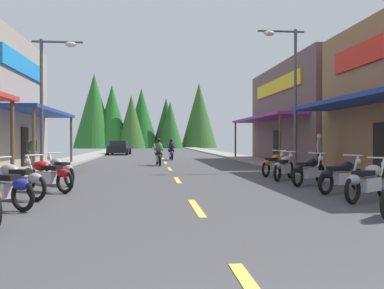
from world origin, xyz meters
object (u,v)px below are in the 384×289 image
(motorcycle_parked_right_4, at_px, (284,167))
(pedestrian_browsing, at_px, (32,150))
(motorcycle_parked_left_3, at_px, (47,174))
(rider_cruising_lead, at_px, (159,154))
(motorcycle_parked_right_3, at_px, (309,170))
(motorcycle_parked_right_2, at_px, (342,175))
(pedestrian_waiting, at_px, (320,150))
(motorcycle_parked_left_4, at_px, (59,170))
(streetlamp_right, at_px, (289,80))
(streetlamp_left, at_px, (50,85))
(rider_cruising_trailing, at_px, (171,151))
(motorcycle_parked_left_2, at_px, (16,179))
(motorcycle_parked_right_1, at_px, (368,181))
(parked_car_curbside, at_px, (119,148))
(motorcycle_parked_right_5, at_px, (274,164))

(motorcycle_parked_right_4, relative_size, pedestrian_browsing, 1.08)
(motorcycle_parked_left_3, relative_size, rider_cruising_lead, 0.83)
(motorcycle_parked_right_3, height_order, pedestrian_browsing, pedestrian_browsing)
(motorcycle_parked_right_2, height_order, pedestrian_waiting, pedestrian_waiting)
(pedestrian_browsing, bearing_deg, pedestrian_waiting, -108.92)
(pedestrian_waiting, bearing_deg, motorcycle_parked_right_2, 106.89)
(motorcycle_parked_left_4, relative_size, pedestrian_browsing, 1.08)
(streetlamp_right, distance_m, rider_cruising_lead, 8.76)
(rider_cruising_lead, bearing_deg, motorcycle_parked_right_2, -164.91)
(streetlamp_left, distance_m, motorcycle_parked_right_3, 11.43)
(streetlamp_left, bearing_deg, motorcycle_parked_right_4, -22.45)
(motorcycle_parked_left_3, relative_size, rider_cruising_trailing, 0.83)
(streetlamp_right, xyz_separation_m, motorcycle_parked_right_2, (-1.02, -7.68, -3.72))
(motorcycle_parked_left_4, bearing_deg, motorcycle_parked_right_2, -145.13)
(rider_cruising_trailing, bearing_deg, motorcycle_parked_left_2, 164.36)
(motorcycle_parked_left_2, xyz_separation_m, motorcycle_parked_left_3, (0.39, 1.51, 0.00))
(streetlamp_left, bearing_deg, rider_cruising_trailing, 64.72)
(motorcycle_parked_left_4, bearing_deg, motorcycle_parked_right_3, -131.78)
(motorcycle_parked_right_3, distance_m, pedestrian_browsing, 14.26)
(motorcycle_parked_right_2, height_order, motorcycle_parked_left_4, same)
(rider_cruising_lead, bearing_deg, motorcycle_parked_right_1, -167.32)
(streetlamp_left, bearing_deg, pedestrian_waiting, -2.78)
(rider_cruising_lead, distance_m, pedestrian_waiting, 9.33)
(parked_car_curbside, bearing_deg, motorcycle_parked_left_3, -176.62)
(streetlamp_left, distance_m, motorcycle_parked_right_4, 10.43)
(motorcycle_parked_right_3, distance_m, motorcycle_parked_right_5, 3.58)
(motorcycle_parked_left_4, distance_m, pedestrian_browsing, 8.63)
(motorcycle_parked_right_4, relative_size, motorcycle_parked_right_5, 1.07)
(motorcycle_parked_right_5, xyz_separation_m, pedestrian_browsing, (-10.94, 5.43, 0.48))
(motorcycle_parked_right_3, xyz_separation_m, motorcycle_parked_left_3, (-8.00, -1.02, 0.00))
(motorcycle_parked_left_4, bearing_deg, motorcycle_parked_right_4, -118.73)
(parked_car_curbside, bearing_deg, motorcycle_parked_right_5, -159.87)
(motorcycle_parked_left_2, bearing_deg, streetlamp_right, -105.35)
(motorcycle_parked_right_1, bearing_deg, motorcycle_parked_right_2, 51.53)
(motorcycle_parked_left_2, relative_size, parked_car_curbside, 0.42)
(motorcycle_parked_left_4, bearing_deg, motorcycle_parked_left_3, 146.21)
(motorcycle_parked_right_4, xyz_separation_m, parked_car_curbside, (-7.89, 28.01, 0.20))
(motorcycle_parked_left_4, bearing_deg, pedestrian_browsing, -14.80)
(pedestrian_browsing, bearing_deg, rider_cruising_trailing, -42.34)
(motorcycle_parked_right_2, xyz_separation_m, motorcycle_parked_left_4, (-8.20, 2.97, 0.00))
(motorcycle_parked_right_1, relative_size, rider_cruising_trailing, 0.85)
(motorcycle_parked_left_2, bearing_deg, pedestrian_waiting, -110.83)
(motorcycle_parked_left_3, bearing_deg, motorcycle_parked_left_2, 112.06)
(motorcycle_parked_right_4, bearing_deg, motorcycle_parked_right_1, -141.25)
(motorcycle_parked_right_5, distance_m, motorcycle_parked_left_4, 8.37)
(motorcycle_parked_right_3, bearing_deg, pedestrian_waiting, 23.18)
(motorcycle_parked_right_3, height_order, motorcycle_parked_right_4, same)
(motorcycle_parked_right_4, distance_m, motorcycle_parked_left_4, 7.84)
(rider_cruising_trailing, height_order, pedestrian_waiting, pedestrian_waiting)
(rider_cruising_trailing, bearing_deg, motorcycle_parked_right_4, -170.80)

